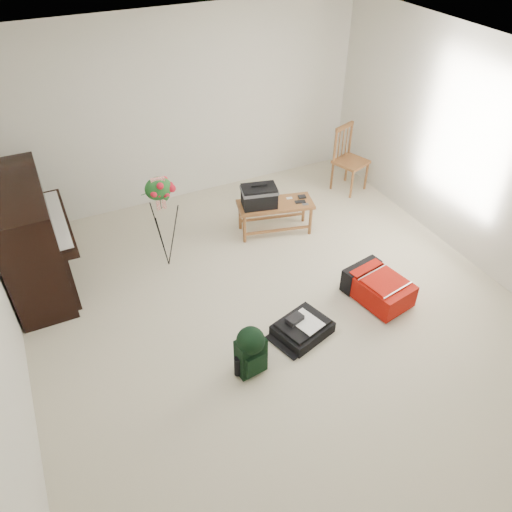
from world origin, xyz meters
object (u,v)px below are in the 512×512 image
piano (31,240)px  bench (265,200)px  black_duffel (302,328)px  flower_stand (163,223)px  red_suitcase (376,285)px  green_backpack (251,349)px  dining_chair (350,160)px

piano → bench: bearing=-5.2°
black_duffel → flower_stand: 1.95m
flower_stand → red_suitcase: bearing=-33.1°
flower_stand → black_duffel: bearing=-56.3°
red_suitcase → black_duffel: bearing=177.7°
piano → flower_stand: 1.42m
green_backpack → black_duffel: bearing=9.6°
bench → flower_stand: bearing=-164.0°
bench → black_duffel: bench is taller
dining_chair → green_backpack: 3.66m
black_duffel → green_backpack: bearing=180.0°
red_suitcase → black_duffel: 1.02m
red_suitcase → flower_stand: bearing=130.5°
red_suitcase → piano: bearing=140.2°
red_suitcase → green_backpack: 1.71m
black_duffel → flower_stand: (-0.88, 1.66, 0.51)m
bench → piano: bearing=-171.6°
bench → green_backpack: bench is taller
dining_chair → flower_stand: flower_stand is taller
red_suitcase → green_backpack: (-1.67, -0.35, 0.14)m
dining_chair → green_backpack: size_ratio=1.75×
dining_chair → red_suitcase: 2.36m
black_duffel → green_backpack: (-0.67, -0.20, 0.22)m
dining_chair → piano: bearing=164.4°
dining_chair → flower_stand: bearing=171.9°
green_backpack → flower_stand: 1.90m
green_backpack → bench: bearing=53.0°
dining_chair → black_duffel: size_ratio=1.49×
piano → green_backpack: (1.60, -2.17, -0.30)m
dining_chair → red_suitcase: dining_chair is taller
dining_chair → black_duffel: bearing=-151.6°
bench → dining_chair: 1.69m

